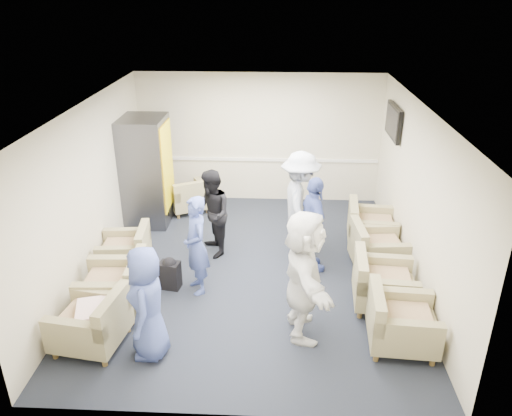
{
  "coord_description": "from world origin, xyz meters",
  "views": [
    {
      "loc": [
        0.41,
        -7.0,
        4.3
      ],
      "look_at": [
        0.07,
        0.2,
        1.04
      ],
      "focal_mm": 35.0,
      "sensor_mm": 36.0,
      "label": 1
    }
  ],
  "objects_px": {
    "armchair_left_mid": "(117,287)",
    "person_mid_left": "(196,245)",
    "armchair_right_far": "(369,228)",
    "person_mid_right": "(314,225)",
    "person_back_left": "(212,214)",
    "person_front_right": "(304,275)",
    "armchair_right_midnear": "(380,285)",
    "armchair_left_far": "(128,252)",
    "armchair_right_midfar": "(375,250)",
    "armchair_corner": "(189,197)",
    "armchair_left_near": "(94,324)",
    "vending_machine": "(147,171)",
    "person_front_left": "(147,303)",
    "person_back_right": "(300,203)",
    "armchair_right_near": "(398,323)"
  },
  "relations": [
    {
      "from": "armchair_corner",
      "to": "person_front_right",
      "type": "height_order",
      "value": "person_front_right"
    },
    {
      "from": "armchair_right_far",
      "to": "person_front_left",
      "type": "relative_size",
      "value": 0.61
    },
    {
      "from": "person_front_left",
      "to": "person_front_right",
      "type": "height_order",
      "value": "person_front_right"
    },
    {
      "from": "person_back_right",
      "to": "armchair_left_far",
      "type": "bearing_deg",
      "value": 99.17
    },
    {
      "from": "armchair_left_near",
      "to": "person_front_left",
      "type": "distance_m",
      "value": 0.87
    },
    {
      "from": "armchair_left_mid",
      "to": "armchair_right_midfar",
      "type": "height_order",
      "value": "armchair_left_mid"
    },
    {
      "from": "armchair_left_near",
      "to": "person_back_right",
      "type": "bearing_deg",
      "value": 143.41
    },
    {
      "from": "armchair_right_midfar",
      "to": "vending_machine",
      "type": "distance_m",
      "value": 4.46
    },
    {
      "from": "armchair_right_midnear",
      "to": "person_mid_left",
      "type": "height_order",
      "value": "person_mid_left"
    },
    {
      "from": "armchair_left_mid",
      "to": "armchair_right_midfar",
      "type": "relative_size",
      "value": 1.03
    },
    {
      "from": "armchair_left_near",
      "to": "armchair_right_far",
      "type": "bearing_deg",
      "value": 135.5
    },
    {
      "from": "person_back_right",
      "to": "person_front_right",
      "type": "height_order",
      "value": "person_back_right"
    },
    {
      "from": "armchair_left_near",
      "to": "person_front_left",
      "type": "xyz_separation_m",
      "value": [
        0.75,
        -0.11,
        0.42
      ]
    },
    {
      "from": "armchair_right_far",
      "to": "armchair_right_near",
      "type": "bearing_deg",
      "value": -175.64
    },
    {
      "from": "person_mid_left",
      "to": "armchair_right_midfar",
      "type": "bearing_deg",
      "value": 80.14
    },
    {
      "from": "armchair_right_midfar",
      "to": "person_front_left",
      "type": "xyz_separation_m",
      "value": [
        -3.16,
        -2.23,
        0.42
      ]
    },
    {
      "from": "armchair_corner",
      "to": "person_mid_left",
      "type": "xyz_separation_m",
      "value": [
        0.63,
        -2.87,
        0.46
      ]
    },
    {
      "from": "armchair_right_midfar",
      "to": "person_front_right",
      "type": "height_order",
      "value": "person_front_right"
    },
    {
      "from": "person_front_left",
      "to": "armchair_right_far",
      "type": "bearing_deg",
      "value": 129.67
    },
    {
      "from": "vending_machine",
      "to": "person_front_left",
      "type": "height_order",
      "value": "vending_machine"
    },
    {
      "from": "armchair_left_near",
      "to": "person_mid_right",
      "type": "xyz_separation_m",
      "value": [
        2.89,
        2.04,
        0.47
      ]
    },
    {
      "from": "armchair_left_mid",
      "to": "person_mid_right",
      "type": "distance_m",
      "value": 3.12
    },
    {
      "from": "armchair_right_far",
      "to": "person_mid_left",
      "type": "bearing_deg",
      "value": 125.06
    },
    {
      "from": "armchair_corner",
      "to": "person_back_right",
      "type": "relative_size",
      "value": 0.57
    },
    {
      "from": "armchair_left_near",
      "to": "armchair_right_midnear",
      "type": "bearing_deg",
      "value": 114.53
    },
    {
      "from": "armchair_right_far",
      "to": "person_mid_right",
      "type": "relative_size",
      "value": 0.57
    },
    {
      "from": "person_mid_right",
      "to": "armchair_right_near",
      "type": "bearing_deg",
      "value": -166.81
    },
    {
      "from": "armchair_left_near",
      "to": "person_front_left",
      "type": "relative_size",
      "value": 0.63
    },
    {
      "from": "armchair_right_midfar",
      "to": "person_mid_left",
      "type": "relative_size",
      "value": 0.58
    },
    {
      "from": "armchair_right_far",
      "to": "person_back_left",
      "type": "height_order",
      "value": "person_back_left"
    },
    {
      "from": "armchair_right_near",
      "to": "armchair_right_midfar",
      "type": "height_order",
      "value": "armchair_right_near"
    },
    {
      "from": "armchair_corner",
      "to": "person_back_left",
      "type": "relative_size",
      "value": 0.67
    },
    {
      "from": "armchair_left_near",
      "to": "armchair_right_midfar",
      "type": "relative_size",
      "value": 1.06
    },
    {
      "from": "person_front_right",
      "to": "person_front_left",
      "type": "bearing_deg",
      "value": 100.49
    },
    {
      "from": "armchair_left_near",
      "to": "armchair_right_midfar",
      "type": "bearing_deg",
      "value": 127.42
    },
    {
      "from": "armchair_left_mid",
      "to": "person_mid_left",
      "type": "bearing_deg",
      "value": 113.97
    },
    {
      "from": "armchair_right_midfar",
      "to": "vending_machine",
      "type": "height_order",
      "value": "vending_machine"
    },
    {
      "from": "armchair_right_near",
      "to": "person_front_right",
      "type": "distance_m",
      "value": 1.35
    },
    {
      "from": "armchair_right_near",
      "to": "person_back_right",
      "type": "relative_size",
      "value": 0.5
    },
    {
      "from": "armchair_left_near",
      "to": "person_back_left",
      "type": "height_order",
      "value": "person_back_left"
    },
    {
      "from": "armchair_right_far",
      "to": "vending_machine",
      "type": "distance_m",
      "value": 4.26
    },
    {
      "from": "armchair_right_midnear",
      "to": "vending_machine",
      "type": "xyz_separation_m",
      "value": [
        -4.0,
        2.67,
        0.69
      ]
    },
    {
      "from": "person_back_left",
      "to": "person_front_right",
      "type": "distance_m",
      "value": 2.53
    },
    {
      "from": "armchair_right_midnear",
      "to": "person_mid_left",
      "type": "xyz_separation_m",
      "value": [
        -2.69,
        0.27,
        0.43
      ]
    },
    {
      "from": "armchair_corner",
      "to": "armchair_left_mid",
      "type": "bearing_deg",
      "value": 55.64
    },
    {
      "from": "armchair_left_far",
      "to": "armchair_right_midfar",
      "type": "bearing_deg",
      "value": 87.59
    },
    {
      "from": "armchair_left_far",
      "to": "vending_machine",
      "type": "distance_m",
      "value": 1.96
    },
    {
      "from": "armchair_left_far",
      "to": "person_back_left",
      "type": "distance_m",
      "value": 1.5
    },
    {
      "from": "vending_machine",
      "to": "person_back_left",
      "type": "distance_m",
      "value": 1.91
    },
    {
      "from": "armchair_right_midfar",
      "to": "person_front_right",
      "type": "xyz_separation_m",
      "value": [
        -1.24,
        -1.74,
        0.56
      ]
    }
  ]
}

